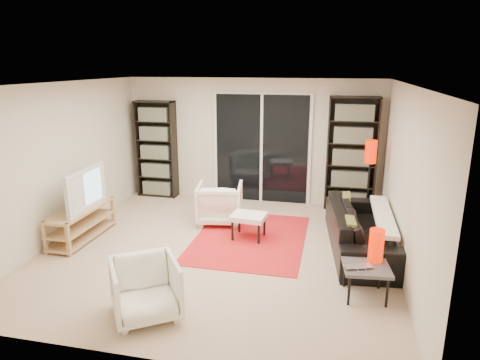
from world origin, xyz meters
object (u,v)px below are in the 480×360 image
object	(u,v)px
sofa	(362,229)
floor_lamp	(370,160)
side_table	(366,269)
armchair_back	(220,203)
bookshelf_right	(352,154)
tv_stand	(82,223)
bookshelf_left	(156,149)
ottoman	(249,218)
armchair_front	(146,289)

from	to	relation	value
sofa	floor_lamp	xyz separation A→B (m)	(0.13, 1.23, 0.77)
sofa	side_table	bearing A→B (deg)	172.85
floor_lamp	armchair_back	bearing A→B (deg)	-166.63
bookshelf_right	tv_stand	world-z (taller)	bookshelf_right
bookshelf_left	sofa	distance (m)	4.47
bookshelf_right	armchair_back	distance (m)	2.61
sofa	side_table	size ratio (longest dim) A/B	3.89
ottoman	armchair_front	bearing A→B (deg)	-105.71
tv_stand	ottoman	size ratio (longest dim) A/B	2.40
bookshelf_right	side_table	distance (m)	3.32
armchair_back	sofa	bearing A→B (deg)	155.33
bookshelf_left	tv_stand	world-z (taller)	bookshelf_left
side_table	armchair_front	bearing A→B (deg)	-158.29
sofa	armchair_back	size ratio (longest dim) A/B	2.93
sofa	side_table	world-z (taller)	sofa
sofa	floor_lamp	world-z (taller)	floor_lamp
armchair_front	ottoman	size ratio (longest dim) A/B	1.26
side_table	tv_stand	bearing A→B (deg)	168.82
bookshelf_right	side_table	bearing A→B (deg)	-87.80
bookshelf_left	floor_lamp	distance (m)	4.19
sofa	bookshelf_left	bearing A→B (deg)	58.81
armchair_back	ottoman	bearing A→B (deg)	127.37
side_table	ottoman	bearing A→B (deg)	140.06
armchair_front	bookshelf_left	bearing A→B (deg)	77.20
bookshelf_right	side_table	world-z (taller)	bookshelf_right
armchair_back	armchair_front	distance (m)	2.93
bookshelf_left	armchair_front	size ratio (longest dim) A/B	2.76
bookshelf_right	armchair_back	world-z (taller)	bookshelf_right
bookshelf_left	armchair_front	xyz separation A→B (m)	(1.64, -4.17, -0.65)
bookshelf_right	sofa	bearing A→B (deg)	-85.36
armchair_front	armchair_back	bearing A→B (deg)	55.21
floor_lamp	tv_stand	bearing A→B (deg)	-158.22
bookshelf_left	ottoman	bearing A→B (deg)	-38.65
armchair_back	ottoman	distance (m)	0.86
tv_stand	side_table	bearing A→B (deg)	-11.18
bookshelf_right	tv_stand	xyz separation A→B (m)	(-4.10, -2.41, -0.79)
bookshelf_left	side_table	xyz separation A→B (m)	(3.97, -3.24, -0.62)
bookshelf_left	bookshelf_right	bearing A→B (deg)	-0.00
tv_stand	sofa	distance (m)	4.28
bookshelf_right	sofa	world-z (taller)	bookshelf_right
sofa	ottoman	distance (m)	1.71
bookshelf_right	side_table	size ratio (longest dim) A/B	3.64
sofa	ottoman	world-z (taller)	sofa
bookshelf_left	floor_lamp	world-z (taller)	bookshelf_left
bookshelf_left	bookshelf_right	world-z (taller)	bookshelf_right
armchair_back	side_table	distance (m)	3.05
tv_stand	ottoman	world-z (taller)	tv_stand
bookshelf_right	side_table	xyz separation A→B (m)	(0.12, -3.24, -0.69)
sofa	armchair_front	size ratio (longest dim) A/B	3.18
tv_stand	armchair_front	distance (m)	2.58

